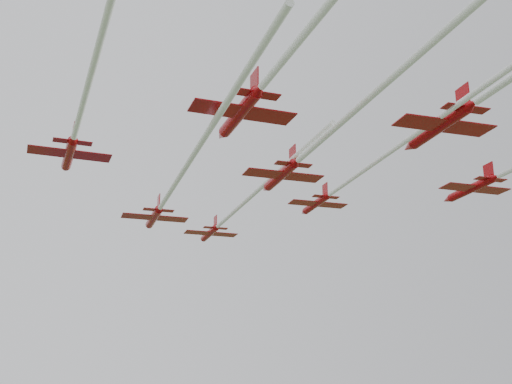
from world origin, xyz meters
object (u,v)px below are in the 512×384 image
object	(u,v)px
jet_row2_left	(174,186)
jet_row3_mid	(314,146)
jet_lead	(232,214)
jet_row3_left	(91,73)
jet_row4_left	(285,58)
jet_row2_right	(367,168)

from	to	relation	value
jet_row2_left	jet_row3_mid	bearing A→B (deg)	-48.31
jet_lead	jet_row3_left	world-z (taller)	jet_lead
jet_lead	jet_row4_left	world-z (taller)	jet_lead
jet_row2_left	jet_row2_right	size ratio (longest dim) A/B	0.95
jet_row2_right	jet_row3_mid	xyz separation A→B (m)	(-11.07, -8.46, -1.94)
jet_row3_mid	jet_row2_left	bearing A→B (deg)	131.14
jet_row2_right	jet_row4_left	distance (m)	31.69
jet_row2_right	jet_row3_mid	world-z (taller)	jet_row2_right
jet_row3_mid	jet_row2_right	bearing A→B (deg)	40.80
jet_row3_left	jet_row4_left	world-z (taller)	jet_row3_left
jet_row3_left	jet_row4_left	xyz separation A→B (m)	(12.17, -8.99, -0.89)
jet_row3_mid	jet_row4_left	xyz separation A→B (m)	(-9.88, -15.21, -0.29)
jet_lead	jet_row2_right	size ratio (longest dim) A/B	0.86
jet_lead	jet_row2_right	distance (m)	22.67
jet_row2_right	jet_row3_left	xyz separation A→B (m)	(-33.12, -14.68, -1.34)
jet_row4_left	jet_row2_left	bearing A→B (deg)	92.81
jet_lead	jet_row4_left	distance (m)	45.78
jet_lead	jet_row2_left	bearing A→B (deg)	-124.75
jet_lead	jet_row2_left	size ratio (longest dim) A/B	0.91
jet_row2_left	jet_row3_left	xyz separation A→B (m)	(-11.61, -19.72, 1.88)
jet_lead	jet_row2_right	xyz separation A→B (m)	(9.37, -20.61, 1.20)
jet_row2_right	jet_row3_mid	size ratio (longest dim) A/B	1.31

